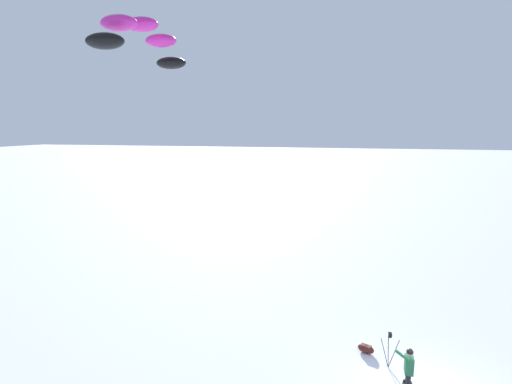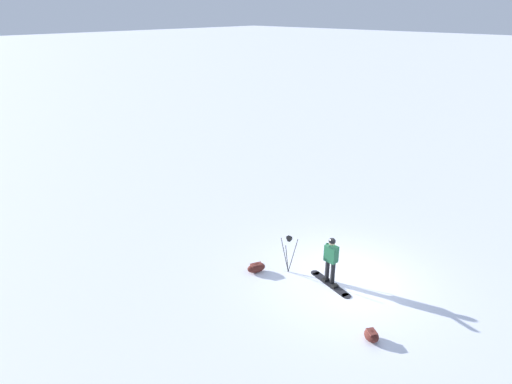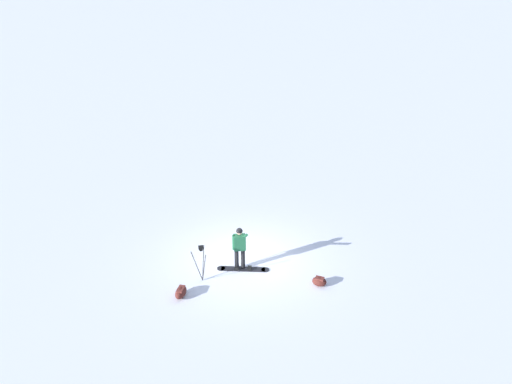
{
  "view_description": "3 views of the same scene",
  "coord_description": "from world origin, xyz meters",
  "px_view_note": "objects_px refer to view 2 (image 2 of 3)",
  "views": [
    {
      "loc": [
        -2.57,
        -11.8,
        8.5
      ],
      "look_at": [
        -5.52,
        0.39,
        6.39
      ],
      "focal_mm": 27.16,
      "sensor_mm": 36.0,
      "label": 1
    },
    {
      "loc": [
        -10.95,
        -6.58,
        8.21
      ],
      "look_at": [
        -3.71,
        0.4,
        4.06
      ],
      "focal_mm": 31.5,
      "sensor_mm": 36.0,
      "label": 2
    },
    {
      "loc": [
        -15.67,
        2.62,
        10.35
      ],
      "look_at": [
        -4.23,
        0.4,
        4.73
      ],
      "focal_mm": 37.18,
      "sensor_mm": 36.0,
      "label": 3
    }
  ],
  "objects_px": {
    "snowboarder": "(331,256)",
    "snowboard": "(330,284)",
    "gear_bag_small": "(256,268)",
    "gear_bag_large": "(371,335)",
    "camera_tripod": "(289,247)"
  },
  "relations": [
    {
      "from": "gear_bag_large",
      "to": "gear_bag_small",
      "type": "height_order",
      "value": "gear_bag_small"
    },
    {
      "from": "camera_tripod",
      "to": "snowboard",
      "type": "bearing_deg",
      "value": -75.44
    },
    {
      "from": "gear_bag_large",
      "to": "camera_tripod",
      "type": "height_order",
      "value": "camera_tripod"
    },
    {
      "from": "snowboarder",
      "to": "gear_bag_small",
      "type": "xyz_separation_m",
      "value": [
        -1.2,
        2.1,
        -0.79
      ]
    },
    {
      "from": "snowboarder",
      "to": "gear_bag_large",
      "type": "distance_m",
      "value": 2.93
    },
    {
      "from": "snowboard",
      "to": "gear_bag_small",
      "type": "bearing_deg",
      "value": 117.03
    },
    {
      "from": "snowboarder",
      "to": "gear_bag_small",
      "type": "height_order",
      "value": "snowboarder"
    },
    {
      "from": "snowboard",
      "to": "gear_bag_small",
      "type": "height_order",
      "value": "gear_bag_small"
    },
    {
      "from": "snowboarder",
      "to": "snowboard",
      "type": "xyz_separation_m",
      "value": [
        -0.08,
        -0.1,
        -0.94
      ]
    },
    {
      "from": "snowboard",
      "to": "gear_bag_large",
      "type": "xyz_separation_m",
      "value": [
        -1.39,
        -2.3,
        0.14
      ]
    },
    {
      "from": "snowboarder",
      "to": "gear_bag_small",
      "type": "distance_m",
      "value": 2.55
    },
    {
      "from": "snowboard",
      "to": "gear_bag_small",
      "type": "relative_size",
      "value": 2.5
    },
    {
      "from": "snowboard",
      "to": "camera_tripod",
      "type": "distance_m",
      "value": 1.76
    },
    {
      "from": "snowboarder",
      "to": "snowboard",
      "type": "bearing_deg",
      "value": -127.97
    },
    {
      "from": "gear_bag_large",
      "to": "gear_bag_small",
      "type": "distance_m",
      "value": 4.51
    }
  ]
}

